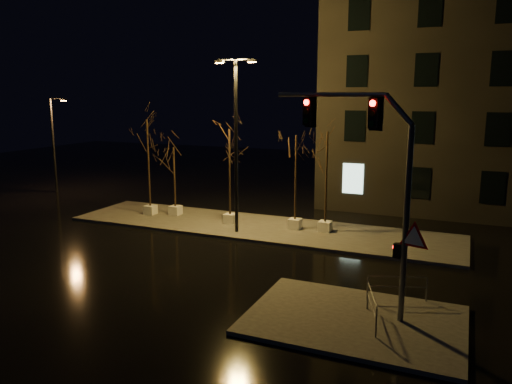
% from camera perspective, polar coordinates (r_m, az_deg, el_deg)
% --- Properties ---
extents(ground, '(90.00, 90.00, 0.00)m').
position_cam_1_polar(ground, '(22.93, -5.70, -7.85)').
color(ground, black).
rests_on(ground, ground).
extents(median, '(22.00, 5.00, 0.15)m').
position_cam_1_polar(median, '(28.08, 0.20, -4.08)').
color(median, '#3F3D38').
rests_on(median, ground).
extents(sidewalk_corner, '(7.00, 5.00, 0.15)m').
position_cam_1_polar(sidewalk_corner, '(17.39, 11.16, -14.15)').
color(sidewalk_corner, '#3F3D38').
rests_on(sidewalk_corner, ground).
extents(tree_0, '(1.80, 1.80, 5.97)m').
position_cam_1_polar(tree_0, '(30.80, -12.29, 5.74)').
color(tree_0, silver).
rests_on(tree_0, median).
extents(tree_1, '(1.80, 1.80, 4.26)m').
position_cam_1_polar(tree_1, '(30.51, -9.36, 3.34)').
color(tree_1, silver).
rests_on(tree_1, median).
extents(tree_2, '(1.80, 1.80, 5.52)m').
position_cam_1_polar(tree_2, '(27.98, -3.05, 4.74)').
color(tree_2, silver).
rests_on(tree_2, median).
extents(tree_3, '(1.80, 1.80, 5.28)m').
position_cam_1_polar(tree_3, '(26.88, 4.59, 4.08)').
color(tree_3, silver).
rests_on(tree_3, median).
extents(tree_4, '(1.80, 1.80, 5.52)m').
position_cam_1_polar(tree_4, '(26.52, 8.11, 4.30)').
color(tree_4, silver).
rests_on(tree_4, median).
extents(traffic_signal_mast, '(5.74, 1.97, 7.34)m').
position_cam_1_polar(traffic_signal_mast, '(16.64, 13.32, 2.31)').
color(traffic_signal_mast, '#54565C').
rests_on(traffic_signal_mast, sidewalk_corner).
extents(streetlight_main, '(2.26, 0.30, 9.07)m').
position_cam_1_polar(streetlight_main, '(26.10, -2.30, 6.60)').
color(streetlight_main, black).
rests_on(streetlight_main, median).
extents(streetlight_far, '(1.39, 0.54, 7.17)m').
position_cam_1_polar(streetlight_far, '(41.00, -22.05, 5.43)').
color(streetlight_far, black).
rests_on(streetlight_far, ground).
extents(guard_rail_a, '(2.02, 0.74, 0.92)m').
position_cam_1_polar(guard_rail_a, '(18.80, 15.83, -10.16)').
color(guard_rail_a, '#54565C').
rests_on(guard_rail_a, sidewalk_corner).
extents(guard_rail_b, '(0.68, 2.01, 1.00)m').
position_cam_1_polar(guard_rail_b, '(16.91, 13.11, -12.31)').
color(guard_rail_b, '#54565C').
rests_on(guard_rail_b, sidewalk_corner).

